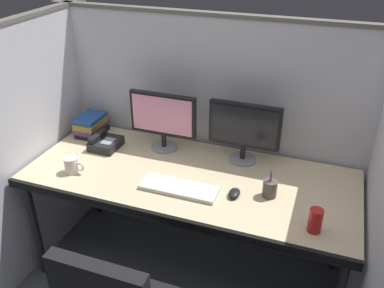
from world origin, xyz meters
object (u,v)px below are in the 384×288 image
object	(u,v)px
computer_mouse	(234,193)
book_stack	(91,125)
soda_can	(315,220)
desk_phone	(105,143)
monitor_right	(244,129)
keyboard_main	(179,188)
coffee_mug	(72,165)
pen_cup	(270,188)
desk	(188,183)
monitor_left	(163,118)

from	to	relation	value
computer_mouse	book_stack	bearing A→B (deg)	161.77
soda_can	desk_phone	distance (m)	1.40
soda_can	book_stack	bearing A→B (deg)	161.70
monitor_right	desk_phone	distance (m)	0.90
keyboard_main	desk_phone	bearing A→B (deg)	156.07
coffee_mug	pen_cup	distance (m)	1.13
desk	coffee_mug	xyz separation A→B (m)	(-0.65, -0.19, 0.10)
desk_phone	pen_cup	size ratio (longest dim) A/B	1.20
keyboard_main	soda_can	world-z (taller)	soda_can
computer_mouse	soda_can	size ratio (longest dim) A/B	0.79
monitor_right	book_stack	xyz separation A→B (m)	(-1.06, -0.01, -0.15)
pen_cup	monitor_right	bearing A→B (deg)	125.62
desk	desk_phone	distance (m)	0.64
pen_cup	book_stack	bearing A→B (deg)	166.74
desk	desk_phone	world-z (taller)	desk_phone
monitor_right	coffee_mug	distance (m)	1.03
keyboard_main	pen_cup	bearing A→B (deg)	13.12
desk_phone	book_stack	distance (m)	0.23
monitor_left	keyboard_main	bearing A→B (deg)	-56.60
monitor_left	keyboard_main	world-z (taller)	monitor_left
keyboard_main	coffee_mug	world-z (taller)	coffee_mug
monitor_right	soda_can	bearing A→B (deg)	-47.47
keyboard_main	computer_mouse	world-z (taller)	computer_mouse
desk_phone	keyboard_main	bearing A→B (deg)	-23.93
book_stack	monitor_left	bearing A→B (deg)	-1.31
computer_mouse	coffee_mug	size ratio (longest dim) A/B	0.76
desk	soda_can	bearing A→B (deg)	-18.06
monitor_right	coffee_mug	xyz separation A→B (m)	(-0.90, -0.47, -0.17)
monitor_right	pen_cup	xyz separation A→B (m)	(0.22, -0.31, -0.17)
monitor_right	keyboard_main	distance (m)	0.53
computer_mouse	coffee_mug	xyz separation A→B (m)	(-0.95, -0.10, 0.03)
monitor_right	desk_phone	bearing A→B (deg)	-170.50
monitor_left	computer_mouse	bearing A→B (deg)	-32.14
monitor_right	pen_cup	bearing A→B (deg)	-54.38
monitor_left	desk_phone	distance (m)	0.42
desk_phone	pen_cup	distance (m)	1.11
monitor_left	soda_can	size ratio (longest dim) A/B	3.52
desk	keyboard_main	distance (m)	0.15
monitor_left	keyboard_main	xyz separation A→B (m)	(0.26, -0.40, -0.20)
desk_phone	soda_can	bearing A→B (deg)	-15.42
coffee_mug	desk_phone	xyz separation A→B (m)	(0.03, 0.32, -0.01)
monitor_right	monitor_left	bearing A→B (deg)	-177.49
monitor_left	desk_phone	bearing A→B (deg)	-161.04
computer_mouse	pen_cup	xyz separation A→B (m)	(0.18, 0.06, 0.03)
monitor_right	pen_cup	world-z (taller)	monitor_right
book_stack	keyboard_main	bearing A→B (deg)	-26.96
monitor_left	keyboard_main	size ratio (longest dim) A/B	1.00
monitor_left	monitor_right	bearing A→B (deg)	2.51
keyboard_main	desk_phone	size ratio (longest dim) A/B	2.26
pen_cup	computer_mouse	bearing A→B (deg)	-160.34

